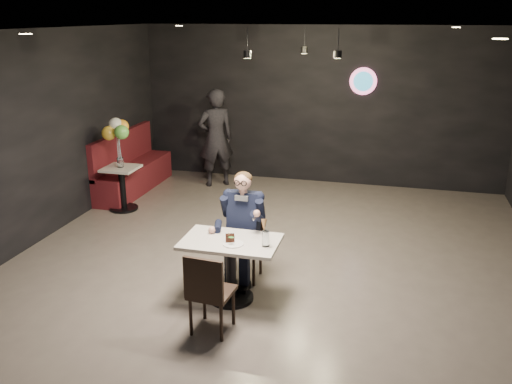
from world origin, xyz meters
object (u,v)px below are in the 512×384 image
(booth_bench, at_px, (133,162))
(balloon_vase, at_px, (120,162))
(passerby, at_px, (216,138))
(seated_man, at_px, (244,225))
(side_table, at_px, (123,190))
(sundae_glass, at_px, (266,239))
(chair_far, at_px, (244,245))
(main_table, at_px, (231,270))
(chair_near, at_px, (212,291))

(booth_bench, distance_m, balloon_vase, 1.08)
(passerby, bearing_deg, seated_man, 80.21)
(side_table, xyz_separation_m, balloon_vase, (0.00, 0.00, 0.49))
(side_table, xyz_separation_m, passerby, (1.09, 1.74, 0.59))
(sundae_glass, bearing_deg, booth_bench, 133.98)
(chair_far, bearing_deg, main_table, -90.00)
(main_table, height_order, chair_near, chair_near)
(chair_far, bearing_deg, seated_man, -90.00)
(booth_bench, distance_m, passerby, 1.62)
(chair_far, distance_m, balloon_vase, 3.32)
(main_table, bearing_deg, seated_man, 90.00)
(main_table, height_order, seated_man, seated_man)
(chair_far, bearing_deg, balloon_vase, 144.43)
(booth_bench, bearing_deg, seated_man, -44.37)
(chair_far, relative_size, booth_bench, 0.41)
(chair_far, relative_size, sundae_glass, 5.11)
(chair_far, distance_m, sundae_glass, 0.84)
(chair_far, xyz_separation_m, balloon_vase, (-2.69, 1.92, 0.37))
(chair_near, distance_m, sundae_glass, 0.83)
(sundae_glass, bearing_deg, balloon_vase, 140.83)
(seated_man, height_order, passerby, passerby)
(passerby, bearing_deg, side_table, 24.53)
(booth_bench, relative_size, balloon_vase, 13.85)
(sundae_glass, bearing_deg, passerby, 115.29)
(main_table, distance_m, booth_bench, 4.58)
(sundae_glass, height_order, booth_bench, booth_bench)
(main_table, distance_m, seated_man, 0.65)
(chair_near, xyz_separation_m, balloon_vase, (-2.69, 3.14, 0.37))
(chair_near, xyz_separation_m, sundae_glass, (0.42, 0.60, 0.38))
(main_table, distance_m, sundae_glass, 0.63)
(chair_near, bearing_deg, main_table, 94.42)
(seated_man, relative_size, side_table, 2.10)
(main_table, xyz_separation_m, booth_bench, (-2.99, 3.47, 0.18))
(chair_near, xyz_separation_m, seated_man, (0.00, 1.22, 0.26))
(passerby, bearing_deg, main_table, 77.41)
(chair_near, height_order, booth_bench, booth_bench)
(chair_near, distance_m, passerby, 5.15)
(booth_bench, height_order, side_table, booth_bench)
(chair_near, bearing_deg, chair_far, 94.42)
(main_table, distance_m, balloon_vase, 3.68)
(seated_man, xyz_separation_m, passerby, (-1.59, 3.66, 0.22))
(side_table, distance_m, passerby, 2.14)
(chair_near, bearing_deg, balloon_vase, 134.97)
(seated_man, bearing_deg, passerby, 113.54)
(main_table, distance_m, chair_near, 0.67)
(chair_near, xyz_separation_m, passerby, (-1.59, 4.88, 0.48))
(booth_bench, bearing_deg, main_table, -49.29)
(chair_far, xyz_separation_m, sundae_glass, (0.42, -0.61, 0.38))
(main_table, xyz_separation_m, passerby, (-1.59, 4.21, 0.56))
(booth_bench, height_order, balloon_vase, booth_bench)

